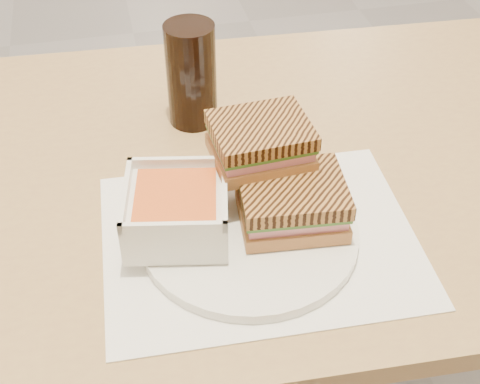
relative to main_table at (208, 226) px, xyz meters
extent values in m
cube|color=#A5844D|center=(0.00, 0.00, 0.10)|extent=(1.23, 0.76, 0.03)
cylinder|color=#A5844D|center=(0.56, 0.27, -0.28)|extent=(0.06, 0.06, 0.72)
cube|color=white|center=(0.04, -0.15, 0.11)|extent=(0.39, 0.31, 0.00)
cylinder|color=white|center=(0.03, -0.15, 0.12)|extent=(0.26, 0.26, 0.01)
cube|color=white|center=(-0.06, -0.13, 0.16)|extent=(0.14, 0.14, 0.05)
cube|color=orange|center=(-0.06, -0.13, 0.18)|extent=(0.11, 0.11, 0.01)
cube|color=white|center=(0.00, -0.14, 0.19)|extent=(0.03, 0.12, 0.01)
cube|color=white|center=(-0.11, -0.12, 0.19)|extent=(0.03, 0.12, 0.01)
cube|color=white|center=(-0.05, -0.08, 0.19)|extent=(0.12, 0.03, 0.01)
cube|color=white|center=(-0.07, -0.19, 0.19)|extent=(0.12, 0.03, 0.01)
cube|color=#AF7543|center=(0.08, -0.14, 0.14)|extent=(0.13, 0.11, 0.02)
cube|color=pink|center=(0.08, -0.14, 0.16)|extent=(0.12, 0.10, 0.01)
cube|color=#386B23|center=(0.08, -0.14, 0.16)|extent=(0.13, 0.11, 0.01)
cube|color=olive|center=(0.08, -0.14, 0.18)|extent=(0.13, 0.11, 0.02)
cube|color=#AF7543|center=(0.06, -0.08, 0.19)|extent=(0.12, 0.10, 0.02)
cube|color=pink|center=(0.06, -0.08, 0.20)|extent=(0.11, 0.09, 0.01)
cube|color=#386B23|center=(0.06, -0.08, 0.21)|extent=(0.12, 0.10, 0.01)
cube|color=olive|center=(0.06, -0.08, 0.22)|extent=(0.12, 0.10, 0.02)
cylinder|color=black|center=(0.00, 0.11, 0.19)|extent=(0.07, 0.07, 0.15)
camera|label=1|loc=(-0.11, -0.70, 0.68)|focal=49.43mm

